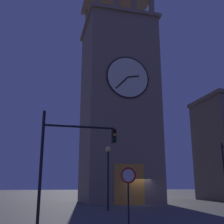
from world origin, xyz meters
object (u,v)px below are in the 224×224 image
Objects in this scene: clocktower at (118,104)px; traffic_signal_mid at (67,149)px; street_lamp at (108,165)px; no_horn_sign at (128,180)px.

clocktower reaches higher than traffic_signal_mid.
traffic_signal_mid reaches higher than street_lamp.
street_lamp is (3.67, 9.97, -8.12)m from clocktower.
clocktower is at bearing -114.33° from traffic_signal_mid.
traffic_signal_mid is (7.55, 16.69, -7.85)m from clocktower.
street_lamp is 1.79× the size of no_horn_sign.
no_horn_sign is (4.71, 18.38, -9.43)m from clocktower.
clocktower is at bearing -110.19° from street_lamp.
traffic_signal_mid is at bearing -30.84° from no_horn_sign.
no_horn_sign is at bearing 149.16° from traffic_signal_mid.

